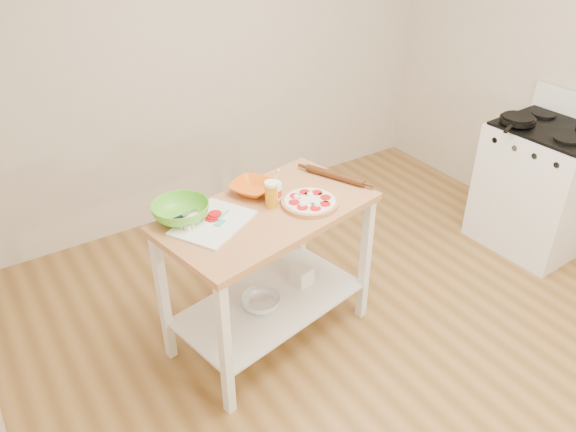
% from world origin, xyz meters
% --- Properties ---
extents(room_shell, '(4.04, 4.54, 2.74)m').
position_xyz_m(room_shell, '(0.00, 0.00, 1.35)').
color(room_shell, olive).
rests_on(room_shell, ground).
extents(prep_island, '(1.27, 0.85, 0.90)m').
position_xyz_m(prep_island, '(-0.49, 0.63, 0.65)').
color(prep_island, '#BD804D').
rests_on(prep_island, ground).
extents(gas_stove, '(0.65, 0.74, 1.11)m').
position_xyz_m(gas_stove, '(1.69, 0.42, 0.47)').
color(gas_stove, white).
rests_on(gas_stove, ground).
extents(skillet, '(0.37, 0.24, 0.03)m').
position_xyz_m(skillet, '(1.51, 0.60, 0.98)').
color(skillet, black).
rests_on(skillet, gas_stove).
extents(pizza, '(0.32, 0.32, 0.05)m').
position_xyz_m(pizza, '(-0.27, 0.56, 0.92)').
color(pizza, tan).
rests_on(pizza, prep_island).
extents(cutting_board, '(0.50, 0.46, 0.04)m').
position_xyz_m(cutting_board, '(-0.80, 0.67, 0.91)').
color(cutting_board, white).
rests_on(cutting_board, prep_island).
extents(spatula, '(0.13, 0.12, 0.01)m').
position_xyz_m(spatula, '(-0.75, 0.67, 0.92)').
color(spatula, '#41C0B0').
rests_on(spatula, cutting_board).
extents(knife, '(0.27, 0.07, 0.01)m').
position_xyz_m(knife, '(-0.92, 0.80, 0.92)').
color(knife, silver).
rests_on(knife, cutting_board).
extents(orange_bowl, '(0.33, 0.33, 0.06)m').
position_xyz_m(orange_bowl, '(-0.46, 0.84, 0.93)').
color(orange_bowl, orange).
rests_on(orange_bowl, prep_island).
extents(green_bowl, '(0.39, 0.39, 0.09)m').
position_xyz_m(green_bowl, '(-0.92, 0.80, 0.95)').
color(green_bowl, '#61C12F').
rests_on(green_bowl, prep_island).
extents(beer_pint, '(0.07, 0.07, 0.15)m').
position_xyz_m(beer_pint, '(-0.45, 0.65, 0.98)').
color(beer_pint, orange).
rests_on(beer_pint, prep_island).
extents(yogurt_tub, '(0.09, 0.09, 0.20)m').
position_xyz_m(yogurt_tub, '(-0.41, 0.70, 0.96)').
color(yogurt_tub, white).
rests_on(yogurt_tub, prep_island).
extents(rolling_pin, '(0.20, 0.36, 0.04)m').
position_xyz_m(rolling_pin, '(0.02, 0.71, 0.92)').
color(rolling_pin, '#512912').
rests_on(rolling_pin, prep_island).
extents(shelf_glass_bowl, '(0.29, 0.29, 0.07)m').
position_xyz_m(shelf_glass_bowl, '(-0.56, 0.62, 0.30)').
color(shelf_glass_bowl, silver).
rests_on(shelf_glass_bowl, prep_island).
extents(shelf_bin, '(0.13, 0.13, 0.11)m').
position_xyz_m(shelf_bin, '(-0.23, 0.68, 0.32)').
color(shelf_bin, white).
rests_on(shelf_bin, prep_island).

